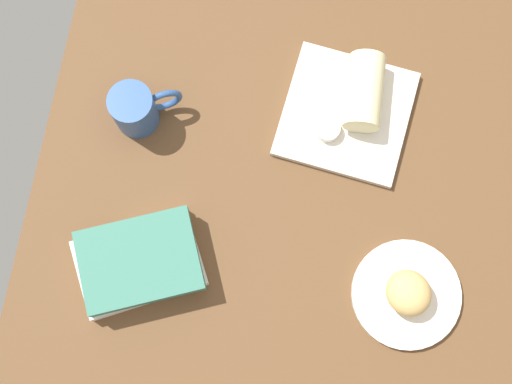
{
  "coord_description": "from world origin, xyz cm",
  "views": [
    {
      "loc": [
        8.47,
        30.77,
        134.28
      ],
      "look_at": [
        13.02,
        3.7,
        7.0
      ],
      "focal_mm": 49.76,
      "sensor_mm": 36.0,
      "label": 1
    }
  ],
  "objects_px": {
    "round_plate": "(406,294)",
    "breakfast_wrap": "(364,92)",
    "book_stack": "(139,262)",
    "scone_pastry": "(409,293)",
    "coffee_mug": "(136,109)",
    "square_plate": "(346,114)",
    "sauce_cup": "(328,129)"
  },
  "relations": [
    {
      "from": "round_plate",
      "to": "breakfast_wrap",
      "type": "distance_m",
      "value": 0.38
    },
    {
      "from": "round_plate",
      "to": "coffee_mug",
      "type": "xyz_separation_m",
      "value": [
        0.54,
        -0.25,
        0.04
      ]
    },
    {
      "from": "scone_pastry",
      "to": "sauce_cup",
      "type": "relative_size",
      "value": 1.82
    },
    {
      "from": "square_plate",
      "to": "book_stack",
      "type": "xyz_separation_m",
      "value": [
        0.33,
        0.35,
        0.02
      ]
    },
    {
      "from": "round_plate",
      "to": "square_plate",
      "type": "bearing_deg",
      "value": -64.15
    },
    {
      "from": "square_plate",
      "to": "sauce_cup",
      "type": "height_order",
      "value": "sauce_cup"
    },
    {
      "from": "scone_pastry",
      "to": "book_stack",
      "type": "distance_m",
      "value": 0.48
    },
    {
      "from": "scone_pastry",
      "to": "book_stack",
      "type": "xyz_separation_m",
      "value": [
        0.48,
        0.02,
        -0.01
      ]
    },
    {
      "from": "round_plate",
      "to": "coffee_mug",
      "type": "bearing_deg",
      "value": -24.84
    },
    {
      "from": "scone_pastry",
      "to": "breakfast_wrap",
      "type": "height_order",
      "value": "breakfast_wrap"
    },
    {
      "from": "sauce_cup",
      "to": "scone_pastry",
      "type": "bearing_deg",
      "value": 123.3
    },
    {
      "from": "sauce_cup",
      "to": "breakfast_wrap",
      "type": "height_order",
      "value": "breakfast_wrap"
    },
    {
      "from": "sauce_cup",
      "to": "book_stack",
      "type": "xyz_separation_m",
      "value": [
        0.3,
        0.3,
        0.01
      ]
    },
    {
      "from": "square_plate",
      "to": "coffee_mug",
      "type": "distance_m",
      "value": 0.4
    },
    {
      "from": "scone_pastry",
      "to": "breakfast_wrap",
      "type": "distance_m",
      "value": 0.38
    },
    {
      "from": "square_plate",
      "to": "sauce_cup",
      "type": "bearing_deg",
      "value": 54.01
    },
    {
      "from": "scone_pastry",
      "to": "coffee_mug",
      "type": "height_order",
      "value": "coffee_mug"
    },
    {
      "from": "breakfast_wrap",
      "to": "coffee_mug",
      "type": "xyz_separation_m",
      "value": [
        0.41,
        0.1,
        0.0
      ]
    },
    {
      "from": "square_plate",
      "to": "book_stack",
      "type": "relative_size",
      "value": 0.9
    },
    {
      "from": "book_stack",
      "to": "scone_pastry",
      "type": "bearing_deg",
      "value": -177.09
    },
    {
      "from": "round_plate",
      "to": "coffee_mug",
      "type": "distance_m",
      "value": 0.6
    },
    {
      "from": "breakfast_wrap",
      "to": "scone_pastry",
      "type": "bearing_deg",
      "value": -72.57
    },
    {
      "from": "scone_pastry",
      "to": "sauce_cup",
      "type": "height_order",
      "value": "scone_pastry"
    },
    {
      "from": "scone_pastry",
      "to": "book_stack",
      "type": "relative_size",
      "value": 0.32
    },
    {
      "from": "breakfast_wrap",
      "to": "coffee_mug",
      "type": "bearing_deg",
      "value": -168.17
    },
    {
      "from": "scone_pastry",
      "to": "sauce_cup",
      "type": "xyz_separation_m",
      "value": [
        0.18,
        -0.28,
        -0.02
      ]
    },
    {
      "from": "scone_pastry",
      "to": "square_plate",
      "type": "distance_m",
      "value": 0.36
    },
    {
      "from": "square_plate",
      "to": "sauce_cup",
      "type": "relative_size",
      "value": 5.08
    },
    {
      "from": "scone_pastry",
      "to": "coffee_mug",
      "type": "xyz_separation_m",
      "value": [
        0.54,
        -0.25,
        0.01
      ]
    },
    {
      "from": "breakfast_wrap",
      "to": "book_stack",
      "type": "height_order",
      "value": "breakfast_wrap"
    },
    {
      "from": "square_plate",
      "to": "breakfast_wrap",
      "type": "xyz_separation_m",
      "value": [
        -0.02,
        -0.03,
        0.04
      ]
    },
    {
      "from": "round_plate",
      "to": "sauce_cup",
      "type": "distance_m",
      "value": 0.34
    }
  ]
}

